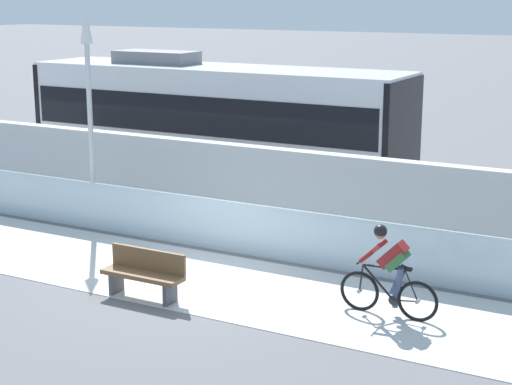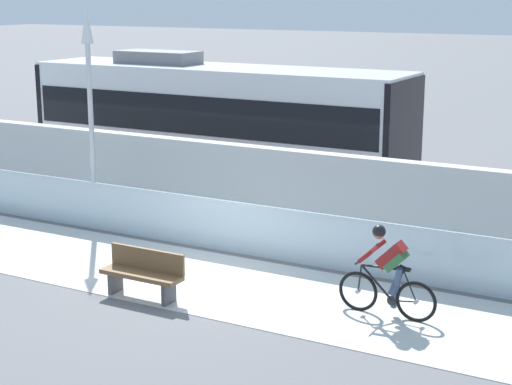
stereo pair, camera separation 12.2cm
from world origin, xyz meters
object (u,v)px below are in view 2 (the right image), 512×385
cyclist_on_bike (388,273)px  lamp_post_antenna (90,88)px  tram (217,122)px  bench (143,272)px

cyclist_on_bike → lamp_post_antenna: bearing=165.3°
tram → cyclist_on_bike: size_ratio=6.25×
lamp_post_antenna → bench: size_ratio=3.25×
tram → bench: bearing=-67.1°
tram → lamp_post_antenna: lamp_post_antenna is taller
lamp_post_antenna → cyclist_on_bike: bearing=-14.7°
cyclist_on_bike → lamp_post_antenna: (-8.19, 2.15, 2.51)m
tram → lamp_post_antenna: size_ratio=2.13×
cyclist_on_bike → bench: bearing=-163.0°
tram → cyclist_on_bike: bearing=-41.9°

